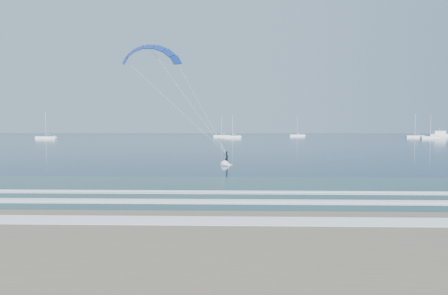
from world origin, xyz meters
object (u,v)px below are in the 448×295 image
Objects in this scene: sailboat_1 at (222,136)px; sailboat_3 at (297,135)px; sailboat_4 at (415,136)px; sailboat_0 at (46,137)px; sailboat_5 at (430,137)px; motor_yacht at (440,135)px; kitesurfer_rig at (188,101)px; sailboat_2 at (233,137)px.

sailboat_3 is at bearing 23.78° from sailboat_1.
sailboat_3 is 69.51m from sailboat_4.
sailboat_0 reaches higher than sailboat_5.
sailboat_0 is at bearing -168.66° from motor_yacht.
sailboat_5 is (57.18, -58.72, -0.00)m from sailboat_3.
kitesurfer_rig reaches higher than sailboat_3.
motor_yacht is at bearing 11.34° from sailboat_0.
motor_yacht is at bearing 28.22° from sailboat_4.
motor_yacht is at bearing 56.98° from sailboat_5.
sailboat_4 is at bearing -151.78° from motor_yacht.
sailboat_1 is 52.96m from sailboat_3.
sailboat_2 is 102.16m from sailboat_4.
sailboat_0 reaches higher than sailboat_3.
kitesurfer_rig is 1.27× the size of sailboat_1.
motor_yacht is 217.12m from sailboat_0.
kitesurfer_rig reaches higher than sailboat_5.
motor_yacht is 83.17m from sailboat_3.
sailboat_4 is at bearing 82.71° from sailboat_5.
sailboat_1 is at bearing 28.29° from sailboat_0.
sailboat_4 is (-19.27, -10.34, -0.78)m from motor_yacht.
kitesurfer_rig is at bearing -124.09° from motor_yacht.
motor_yacht is 1.01× the size of sailboat_4.
sailboat_3 is 81.96m from sailboat_5.
kitesurfer_rig is 214.82m from sailboat_3.
sailboat_4 reaches higher than sailboat_5.
sailboat_2 is at bearing -176.31° from sailboat_4.
sailboat_1 is at bearing -156.22° from sailboat_3.
sailboat_1 reaches higher than motor_yacht.
sailboat_0 is 1.06× the size of sailboat_2.
sailboat_0 is (-212.87, -42.71, -0.78)m from motor_yacht.
sailboat_0 is at bearing -177.50° from sailboat_5.
kitesurfer_rig is at bearing -58.51° from sailboat_0.
kitesurfer_rig is 223.96m from motor_yacht.
motor_yacht is 1.05× the size of sailboat_1.
sailboat_1 is 0.99× the size of sailboat_3.
sailboat_2 is 0.96× the size of sailboat_3.
sailboat_2 is (91.65, 25.80, -0.00)m from sailboat_0.
sailboat_5 is (98.87, -17.48, -0.00)m from sailboat_2.
sailboat_0 is at bearing -170.51° from sailboat_4.
sailboat_5 is at bearing 2.50° from sailboat_0.
sailboat_5 is (190.52, 8.31, -0.01)m from sailboat_0.
sailboat_1 is 109.53m from sailboat_4.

